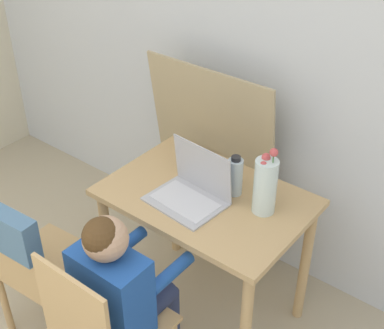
% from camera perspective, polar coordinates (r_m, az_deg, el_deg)
% --- Properties ---
extents(wall_back, '(6.40, 0.05, 2.50)m').
position_cam_1_polar(wall_back, '(2.65, 9.08, 11.82)').
color(wall_back, silver).
rests_on(wall_back, ground_plane).
extents(dining_table, '(0.93, 0.63, 0.75)m').
position_cam_1_polar(dining_table, '(2.52, 1.48, -5.51)').
color(dining_table, tan).
rests_on(dining_table, ground_plane).
extents(chair_spare, '(0.43, 0.46, 0.87)m').
position_cam_1_polar(chair_spare, '(2.51, -17.68, -8.80)').
color(chair_spare, tan).
rests_on(chair_spare, ground_plane).
extents(person_seated, '(0.32, 0.42, 0.99)m').
position_cam_1_polar(person_seated, '(2.23, -7.60, -12.51)').
color(person_seated, '#1E4C9E').
rests_on(person_seated, ground_plane).
extents(laptop, '(0.35, 0.27, 0.25)m').
position_cam_1_polar(laptop, '(2.39, 0.01, -2.52)').
color(laptop, '#B2B2B7').
rests_on(laptop, dining_table).
extents(flower_vase, '(0.10, 0.10, 0.32)m').
position_cam_1_polar(flower_vase, '(2.30, 7.82, -2.19)').
color(flower_vase, silver).
rests_on(flower_vase, dining_table).
extents(water_bottle, '(0.07, 0.07, 0.20)m').
position_cam_1_polar(water_bottle, '(2.41, 4.61, -1.26)').
color(water_bottle, silver).
rests_on(water_bottle, dining_table).
extents(cardboard_panel, '(0.77, 0.18, 1.17)m').
position_cam_1_polar(cardboard_panel, '(2.97, 2.33, 0.26)').
color(cardboard_panel, tan).
rests_on(cardboard_panel, ground_plane).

